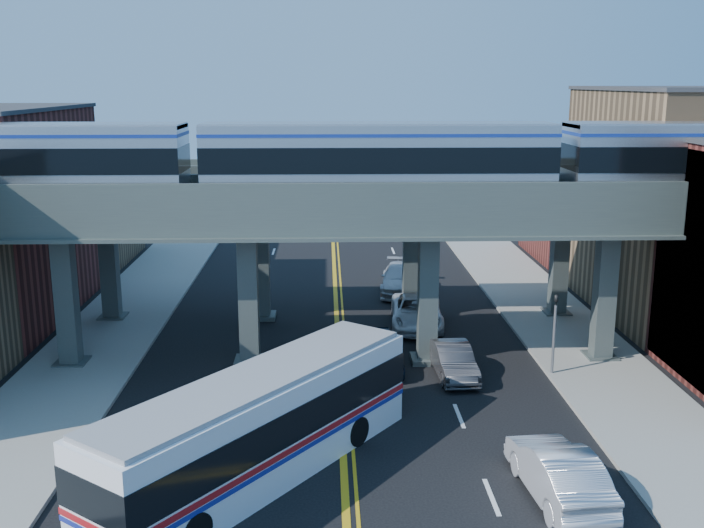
{
  "coord_description": "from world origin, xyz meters",
  "views": [
    {
      "loc": [
        -0.51,
        -25.65,
        12.45
      ],
      "look_at": [
        0.54,
        6.23,
        5.01
      ],
      "focal_mm": 40.0,
      "sensor_mm": 36.0,
      "label": 1
    }
  ],
  "objects_px": {
    "traffic_signal": "(555,325)",
    "stop_sign": "(348,365)",
    "car_lane_b": "(453,361)",
    "car_lane_a": "(379,350)",
    "car_lane_d": "(401,279)",
    "car_lane_c": "(417,312)",
    "car_parked_curb": "(558,472)",
    "transit_train": "(378,159)",
    "transit_bus": "(260,427)"
  },
  "relations": [
    {
      "from": "car_lane_a",
      "to": "stop_sign",
      "type": "bearing_deg",
      "value": -110.21
    },
    {
      "from": "car_lane_a",
      "to": "car_lane_b",
      "type": "xyz_separation_m",
      "value": [
        3.11,
        -1.18,
        -0.09
      ]
    },
    {
      "from": "transit_bus",
      "to": "stop_sign",
      "type": "bearing_deg",
      "value": 8.32
    },
    {
      "from": "transit_train",
      "to": "transit_bus",
      "type": "height_order",
      "value": "transit_train"
    },
    {
      "from": "car_lane_a",
      "to": "traffic_signal",
      "type": "bearing_deg",
      "value": -11.3
    },
    {
      "from": "traffic_signal",
      "to": "car_lane_a",
      "type": "height_order",
      "value": "traffic_signal"
    },
    {
      "from": "car_lane_d",
      "to": "car_parked_curb",
      "type": "xyz_separation_m",
      "value": [
        2.54,
        -24.27,
        0.03
      ]
    },
    {
      "from": "transit_train",
      "to": "transit_bus",
      "type": "relative_size",
      "value": 3.9
    },
    {
      "from": "car_lane_a",
      "to": "car_lane_d",
      "type": "distance_m",
      "value": 13.05
    },
    {
      "from": "car_lane_d",
      "to": "transit_train",
      "type": "bearing_deg",
      "value": -93.15
    },
    {
      "from": "car_lane_b",
      "to": "car_lane_c",
      "type": "xyz_separation_m",
      "value": [
        -0.77,
        7.15,
        0.07
      ]
    },
    {
      "from": "car_lane_d",
      "to": "car_parked_curb",
      "type": "relative_size",
      "value": 1.1
    },
    {
      "from": "transit_bus",
      "to": "car_lane_c",
      "type": "bearing_deg",
      "value": 13.84
    },
    {
      "from": "traffic_signal",
      "to": "car_lane_d",
      "type": "bearing_deg",
      "value": 110.25
    },
    {
      "from": "stop_sign",
      "to": "car_parked_curb",
      "type": "bearing_deg",
      "value": -48.75
    },
    {
      "from": "car_lane_b",
      "to": "car_lane_a",
      "type": "bearing_deg",
      "value": 156.05
    },
    {
      "from": "car_lane_a",
      "to": "car_parked_curb",
      "type": "bearing_deg",
      "value": -68.7
    },
    {
      "from": "transit_bus",
      "to": "car_lane_b",
      "type": "distance_m",
      "value": 11.49
    },
    {
      "from": "car_lane_a",
      "to": "car_parked_curb",
      "type": "xyz_separation_m",
      "value": [
        4.7,
        -11.4,
        0.04
      ]
    },
    {
      "from": "car_lane_c",
      "to": "car_lane_a",
      "type": "bearing_deg",
      "value": -107.4
    },
    {
      "from": "traffic_signal",
      "to": "car_lane_c",
      "type": "relative_size",
      "value": 0.73
    },
    {
      "from": "transit_train",
      "to": "car_lane_c",
      "type": "xyz_separation_m",
      "value": [
        2.43,
        5.3,
        -8.45
      ]
    },
    {
      "from": "stop_sign",
      "to": "car_lane_b",
      "type": "bearing_deg",
      "value": 34.31
    },
    {
      "from": "car_lane_a",
      "to": "transit_train",
      "type": "bearing_deg",
      "value": 95.83
    },
    {
      "from": "transit_train",
      "to": "stop_sign",
      "type": "height_order",
      "value": "transit_train"
    },
    {
      "from": "transit_train",
      "to": "traffic_signal",
      "type": "relative_size",
      "value": 11.32
    },
    {
      "from": "transit_train",
      "to": "transit_bus",
      "type": "xyz_separation_m",
      "value": [
        -4.42,
        -10.39,
        -7.54
      ]
    },
    {
      "from": "car_lane_a",
      "to": "car_lane_c",
      "type": "height_order",
      "value": "car_lane_a"
    },
    {
      "from": "stop_sign",
      "to": "car_parked_curb",
      "type": "height_order",
      "value": "stop_sign"
    },
    {
      "from": "stop_sign",
      "to": "transit_bus",
      "type": "height_order",
      "value": "transit_bus"
    },
    {
      "from": "traffic_signal",
      "to": "car_parked_curb",
      "type": "relative_size",
      "value": 0.8
    },
    {
      "from": "car_parked_curb",
      "to": "stop_sign",
      "type": "bearing_deg",
      "value": -54.13
    },
    {
      "from": "stop_sign",
      "to": "car_lane_d",
      "type": "bearing_deg",
      "value": 78.0
    },
    {
      "from": "transit_train",
      "to": "car_lane_b",
      "type": "bearing_deg",
      "value": -30.07
    },
    {
      "from": "stop_sign",
      "to": "car_lane_b",
      "type": "xyz_separation_m",
      "value": [
        4.61,
        3.15,
        -1.05
      ]
    },
    {
      "from": "car_lane_b",
      "to": "transit_train",
      "type": "bearing_deg",
      "value": 146.75
    },
    {
      "from": "traffic_signal",
      "to": "car_lane_b",
      "type": "relative_size",
      "value": 0.95
    },
    {
      "from": "traffic_signal",
      "to": "car_lane_a",
      "type": "bearing_deg",
      "value": 169.8
    },
    {
      "from": "traffic_signal",
      "to": "stop_sign",
      "type": "bearing_deg",
      "value": -161.37
    },
    {
      "from": "transit_train",
      "to": "car_lane_c",
      "type": "height_order",
      "value": "transit_train"
    },
    {
      "from": "traffic_signal",
      "to": "car_lane_b",
      "type": "distance_m",
      "value": 4.57
    },
    {
      "from": "car_parked_curb",
      "to": "car_lane_d",
      "type": "bearing_deg",
      "value": -89.4
    },
    {
      "from": "car_lane_b",
      "to": "car_lane_c",
      "type": "bearing_deg",
      "value": 92.98
    },
    {
      "from": "car_parked_curb",
      "to": "traffic_signal",
      "type": "bearing_deg",
      "value": -110.39
    },
    {
      "from": "stop_sign",
      "to": "car_lane_c",
      "type": "relative_size",
      "value": 0.47
    },
    {
      "from": "car_lane_d",
      "to": "car_parked_curb",
      "type": "height_order",
      "value": "car_parked_curb"
    },
    {
      "from": "car_lane_c",
      "to": "car_parked_curb",
      "type": "relative_size",
      "value": 1.1
    },
    {
      "from": "traffic_signal",
      "to": "car_lane_d",
      "type": "relative_size",
      "value": 0.73
    },
    {
      "from": "stop_sign",
      "to": "traffic_signal",
      "type": "height_order",
      "value": "traffic_signal"
    },
    {
      "from": "transit_train",
      "to": "traffic_signal",
      "type": "xyz_separation_m",
      "value": [
        7.48,
        -2.0,
        -6.93
      ]
    }
  ]
}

